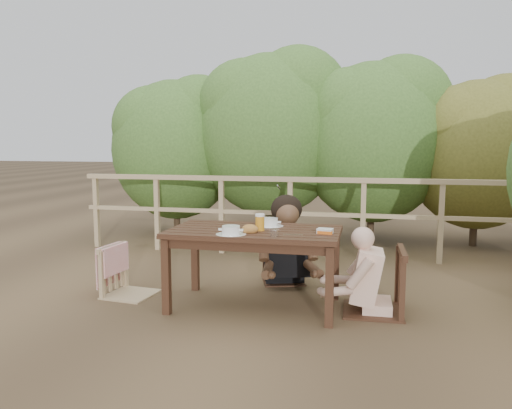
% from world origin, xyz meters
% --- Properties ---
extents(ground, '(60.00, 60.00, 0.00)m').
position_xyz_m(ground, '(0.00, 0.00, 0.00)').
color(ground, brown).
rests_on(ground, ground).
extents(table, '(1.46, 0.82, 0.68)m').
position_xyz_m(table, '(0.00, 0.00, 0.34)').
color(table, '#321D11').
rests_on(table, ground).
extents(chair_left, '(0.49, 0.49, 0.89)m').
position_xyz_m(chair_left, '(-1.22, 0.06, 0.44)').
color(chair_left, tan).
rests_on(chair_left, ground).
extents(chair_far, '(0.52, 0.52, 0.84)m').
position_xyz_m(chair_far, '(0.11, 0.83, 0.42)').
color(chair_far, '#321D11').
rests_on(chair_far, ground).
extents(chair_right, '(0.53, 0.53, 1.04)m').
position_xyz_m(chair_right, '(1.02, 0.09, 0.52)').
color(chair_right, '#321D11').
rests_on(chair_right, ground).
extents(woman, '(0.75, 0.83, 1.40)m').
position_xyz_m(woman, '(0.11, 0.85, 0.70)').
color(woman, black).
rests_on(woman, ground).
extents(diner_right, '(0.61, 0.50, 1.20)m').
position_xyz_m(diner_right, '(1.05, 0.09, 0.60)').
color(diner_right, beige).
rests_on(diner_right, ground).
extents(railing, '(5.60, 0.10, 1.01)m').
position_xyz_m(railing, '(0.00, 2.00, 0.51)').
color(railing, tan).
rests_on(railing, ground).
extents(hedge_row, '(6.60, 1.60, 3.80)m').
position_xyz_m(hedge_row, '(0.40, 3.20, 1.90)').
color(hedge_row, '#395923').
rests_on(hedge_row, ground).
extents(soup_near, '(0.25, 0.25, 0.08)m').
position_xyz_m(soup_near, '(-0.14, -0.27, 0.72)').
color(soup_near, white).
rests_on(soup_near, table).
extents(soup_far, '(0.25, 0.25, 0.08)m').
position_xyz_m(soup_far, '(0.09, 0.20, 0.72)').
color(soup_far, white).
rests_on(soup_far, table).
extents(bread_roll, '(0.14, 0.11, 0.08)m').
position_xyz_m(bread_roll, '(-0.00, -0.17, 0.72)').
color(bread_roll, '#A4763C').
rests_on(bread_roll, table).
extents(beer_glass, '(0.08, 0.08, 0.16)m').
position_xyz_m(beer_glass, '(0.06, -0.05, 0.75)').
color(beer_glass, gold).
rests_on(beer_glass, table).
extents(tumbler, '(0.07, 0.07, 0.08)m').
position_xyz_m(tumbler, '(0.23, -0.30, 0.72)').
color(tumbler, white).
rests_on(tumbler, table).
extents(butter_tub, '(0.14, 0.11, 0.05)m').
position_xyz_m(butter_tub, '(0.61, -0.07, 0.70)').
color(butter_tub, silver).
rests_on(butter_tub, table).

